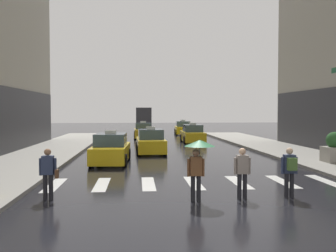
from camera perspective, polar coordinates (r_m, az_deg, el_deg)
name	(u,v)px	position (r m, az deg, el deg)	size (l,w,h in m)	color
ground_plane	(208,201)	(12.10, 6.14, -11.30)	(160.00, 160.00, 0.00)	black
crosswalk_markings	(194,183)	(14.99, 3.96, -8.63)	(11.30, 2.80, 0.01)	silver
taxi_lead	(111,150)	(20.69, -8.68, -3.62)	(2.09, 4.61, 1.80)	yellow
taxi_second	(151,142)	(25.34, -2.67, -2.51)	(2.02, 4.58, 1.80)	yellow
taxi_third	(193,135)	(33.89, 3.76, -1.31)	(1.96, 4.55, 1.80)	yellow
taxi_fourth	(143,131)	(39.17, -3.79, -0.83)	(1.96, 4.55, 1.80)	gold
taxi_fifth	(183,129)	(45.61, 2.28, -0.39)	(2.08, 4.61, 1.80)	yellow
box_truck	(144,118)	(56.51, -3.72, 1.27)	(2.34, 7.56, 3.35)	#2D2D2D
pedestrian_with_umbrella	(198,153)	(11.78, 4.64, -4.18)	(0.96, 0.96, 1.94)	black
pedestrian_with_backpack	(290,169)	(12.88, 18.03, -6.17)	(0.55, 0.43, 1.65)	black
pedestrian_with_handbag	(48,171)	(12.59, -17.75, -6.53)	(0.60, 0.24, 1.65)	black
pedestrian_plain_coat	(242,170)	(12.40, 11.23, -6.58)	(0.55, 0.24, 1.65)	black
planter_near_corner	(335,148)	(21.67, 24.03, -3.13)	(1.10, 1.10, 1.60)	#A8A399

